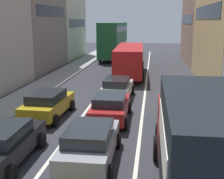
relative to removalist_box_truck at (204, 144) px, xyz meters
name	(u,v)px	position (x,y,z in m)	size (l,w,h in m)	color
sidewalk_left	(47,84)	(-10.40, 16.07, -1.90)	(2.60, 64.00, 0.14)	#9A9A9A
lane_stripe_left	(105,86)	(-5.40, 16.07, -1.97)	(0.16, 60.00, 0.01)	silver
lane_stripe_right	(146,88)	(-2.00, 16.07, -1.97)	(0.16, 60.00, 0.01)	silver
removalist_box_truck	(204,144)	(0.00, 0.00, 0.00)	(2.75, 7.72, 3.58)	#A51E1E
sedan_centre_lane_second	(90,143)	(-3.78, 2.37, -1.18)	(2.10, 4.32, 1.49)	gray
wagon_left_lane_second	(4,143)	(-7.04, 1.94, -1.18)	(2.10, 4.32, 1.49)	black
hatchback_centre_lane_third	(111,106)	(-3.70, 7.44, -1.18)	(2.10, 4.32, 1.49)	#A51E1E
sedan_left_lane_third	(48,104)	(-7.27, 7.55, -1.18)	(2.18, 4.36, 1.49)	#B29319
coupe_centre_lane_fourth	(117,88)	(-3.88, 12.11, -1.18)	(2.16, 4.35, 1.49)	beige
sedan_right_lane_behind_truck	(178,112)	(-0.15, 6.80, -1.18)	(2.26, 4.40, 1.49)	#19592D
bus_mid_queue_primary	(130,58)	(-3.73, 21.27, -0.21)	(3.09, 10.58, 2.90)	#B21919
bus_far_queue_secondary	(113,39)	(-7.00, 33.99, 0.86)	(3.08, 10.58, 5.06)	#1E6033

